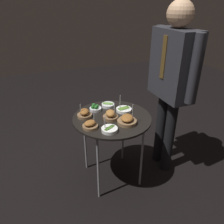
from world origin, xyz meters
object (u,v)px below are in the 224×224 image
(serving_cart, at_px, (112,121))
(bowl_roast_center, at_px, (111,115))
(bowl_roast_front_center, at_px, (127,120))
(bowl_roast_back_right, at_px, (84,114))
(waiter_figure, at_px, (172,73))
(bowl_broccoli_front_right, at_px, (95,108))
(bowl_asparagus_mid_right, at_px, (124,110))
(bowl_asparagus_near_rim, at_px, (108,105))
(bowl_roast_back_left, at_px, (90,125))
(bowl_asparagus_far_rim, at_px, (109,129))

(serving_cart, xyz_separation_m, bowl_roast_center, (0.03, -0.03, 0.08))
(bowl_roast_front_center, bearing_deg, serving_cart, -153.28)
(bowl_roast_front_center, height_order, bowl_roast_back_right, bowl_roast_front_center)
(bowl_roast_back_right, relative_size, waiter_figure, 0.08)
(bowl_roast_front_center, distance_m, bowl_broccoli_front_right, 0.38)
(serving_cart, distance_m, waiter_figure, 0.71)
(bowl_asparagus_mid_right, height_order, bowl_broccoli_front_right, bowl_asparagus_mid_right)
(bowl_asparagus_near_rim, distance_m, bowl_broccoli_front_right, 0.15)
(serving_cart, bearing_deg, bowl_asparagus_near_rim, 168.99)
(bowl_roast_back_left, distance_m, bowl_broccoli_front_right, 0.32)
(bowl_asparagus_mid_right, distance_m, bowl_broccoli_front_right, 0.27)
(serving_cart, height_order, bowl_roast_center, bowl_roast_center)
(bowl_roast_back_left, bearing_deg, bowl_roast_front_center, 81.64)
(bowl_broccoli_front_right, height_order, waiter_figure, waiter_figure)
(bowl_roast_center, xyz_separation_m, waiter_figure, (-0.01, 0.61, 0.31))
(bowl_roast_back_right, bearing_deg, bowl_roast_front_center, 51.53)
(bowl_roast_back_left, relative_size, bowl_broccoli_front_right, 1.42)
(bowl_asparagus_near_rim, relative_size, bowl_asparagus_mid_right, 0.82)
(bowl_roast_center, relative_size, bowl_asparagus_far_rim, 1.07)
(bowl_roast_back_left, height_order, bowl_asparagus_mid_right, bowl_roast_back_left)
(serving_cart, height_order, bowl_asparagus_near_rim, bowl_asparagus_near_rim)
(bowl_asparagus_far_rim, height_order, bowl_roast_back_left, bowl_roast_back_left)
(serving_cart, height_order, bowl_roast_back_left, bowl_roast_back_left)
(bowl_roast_back_right, height_order, bowl_roast_back_left, bowl_roast_back_left)
(bowl_asparagus_mid_right, xyz_separation_m, waiter_figure, (0.09, 0.44, 0.33))
(bowl_roast_front_center, xyz_separation_m, bowl_asparagus_mid_right, (-0.22, 0.07, -0.02))
(bowl_asparagus_far_rim, distance_m, bowl_broccoli_front_right, 0.40)
(waiter_figure, bearing_deg, bowl_roast_front_center, -75.37)
(bowl_roast_back_right, xyz_separation_m, waiter_figure, (0.11, 0.82, 0.32))
(bowl_asparagus_far_rim, height_order, bowl_roast_back_right, bowl_roast_back_right)
(bowl_asparagus_near_rim, xyz_separation_m, bowl_roast_front_center, (0.37, 0.04, 0.02))
(bowl_roast_center, distance_m, bowl_broccoli_front_right, 0.22)
(bowl_roast_back_right, relative_size, bowl_asparagus_mid_right, 0.89)
(bowl_broccoli_front_right, bearing_deg, waiter_figure, 73.60)
(bowl_roast_center, bearing_deg, bowl_roast_back_right, -120.31)
(bowl_broccoli_front_right, bearing_deg, bowl_asparagus_mid_right, 65.52)
(bowl_roast_front_center, relative_size, bowl_broccoli_front_right, 1.57)
(waiter_figure, bearing_deg, bowl_asparagus_mid_right, -101.48)
(bowl_roast_center, relative_size, bowl_asparagus_mid_right, 0.92)
(bowl_roast_front_center, height_order, bowl_roast_back_left, bowl_roast_front_center)
(bowl_asparagus_far_rim, bearing_deg, bowl_roast_front_center, 108.43)
(serving_cart, relative_size, bowl_roast_back_left, 4.44)
(serving_cart, xyz_separation_m, bowl_roast_back_right, (-0.09, -0.23, 0.08))
(bowl_broccoli_front_right, xyz_separation_m, waiter_figure, (0.20, 0.69, 0.33))
(bowl_asparagus_near_rim, bearing_deg, bowl_asparagus_mid_right, 35.24)
(bowl_roast_center, distance_m, bowl_asparagus_far_rim, 0.20)
(bowl_asparagus_far_rim, distance_m, waiter_figure, 0.79)
(bowl_asparagus_near_rim, xyz_separation_m, waiter_figure, (0.24, 0.54, 0.33))
(bowl_asparagus_near_rim, height_order, bowl_roast_front_center, bowl_roast_front_center)
(bowl_asparagus_far_rim, bearing_deg, bowl_roast_back_left, -129.63)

